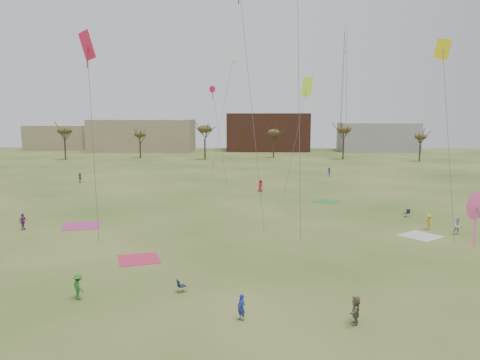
{
  "coord_description": "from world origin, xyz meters",
  "views": [
    {
      "loc": [
        1.62,
        -30.78,
        11.6
      ],
      "look_at": [
        0.0,
        12.0,
        5.5
      ],
      "focal_mm": 34.45,
      "sensor_mm": 36.0,
      "label": 1
    }
  ],
  "objects_px": {
    "camp_chair_center": "(182,288)",
    "flyer_near_center": "(78,287)",
    "camp_chair_right": "(407,215)",
    "radio_tower": "(344,91)",
    "flyer_near_right": "(241,307)"
  },
  "relations": [
    {
      "from": "flyer_near_center",
      "to": "camp_chair_right",
      "type": "xyz_separation_m",
      "value": [
        28.42,
        24.75,
        -0.57
      ]
    },
    {
      "from": "flyer_near_right",
      "to": "radio_tower",
      "type": "relative_size",
      "value": 0.04
    },
    {
      "from": "flyer_near_right",
      "to": "camp_chair_right",
      "type": "relative_size",
      "value": 1.76
    },
    {
      "from": "camp_chair_center",
      "to": "radio_tower",
      "type": "bearing_deg",
      "value": -46.01
    },
    {
      "from": "camp_chair_center",
      "to": "radio_tower",
      "type": "relative_size",
      "value": 0.02
    },
    {
      "from": "flyer_near_right",
      "to": "camp_chair_right",
      "type": "height_order",
      "value": "flyer_near_right"
    },
    {
      "from": "camp_chair_center",
      "to": "flyer_near_center",
      "type": "bearing_deg",
      "value": 71.09
    },
    {
      "from": "camp_chair_center",
      "to": "camp_chair_right",
      "type": "xyz_separation_m",
      "value": [
        22.09,
        23.36,
        0.0
      ]
    },
    {
      "from": "flyer_near_center",
      "to": "flyer_near_right",
      "type": "xyz_separation_m",
      "value": [
        10.42,
        -2.64,
        -0.06
      ]
    },
    {
      "from": "flyer_near_center",
      "to": "flyer_near_right",
      "type": "relative_size",
      "value": 1.08
    },
    {
      "from": "flyer_near_center",
      "to": "camp_chair_right",
      "type": "distance_m",
      "value": 37.69
    },
    {
      "from": "flyer_near_right",
      "to": "radio_tower",
      "type": "xyz_separation_m",
      "value": [
        29.24,
        130.99,
        18.44
      ]
    },
    {
      "from": "camp_chair_center",
      "to": "radio_tower",
      "type": "height_order",
      "value": "radio_tower"
    },
    {
      "from": "camp_chair_right",
      "to": "flyer_near_center",
      "type": "bearing_deg",
      "value": -81.99
    },
    {
      "from": "camp_chair_right",
      "to": "radio_tower",
      "type": "relative_size",
      "value": 0.02
    }
  ]
}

